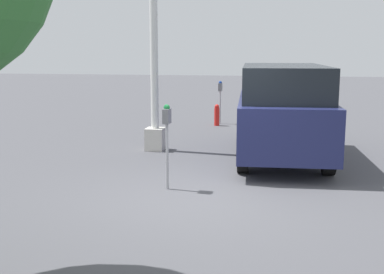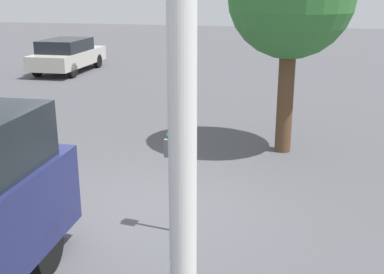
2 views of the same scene
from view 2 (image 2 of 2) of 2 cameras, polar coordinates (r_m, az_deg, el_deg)
name	(u,v)px [view 2 (image 2 of 2)]	position (r m, az deg, el deg)	size (l,w,h in m)	color
ground_plane	(138,213)	(7.83, -6.47, -8.97)	(80.00, 80.00, 0.00)	#4C4C51
parking_meter_near	(170,160)	(6.83, -2.62, -2.69)	(0.21, 0.12, 1.51)	#9E9EA3
lamp_post	(182,125)	(3.10, -1.15, 1.39)	(0.44, 0.44, 6.83)	beige
car_distant	(68,55)	(21.46, -14.54, 9.43)	(4.37, 1.90, 1.41)	#B7B2A8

